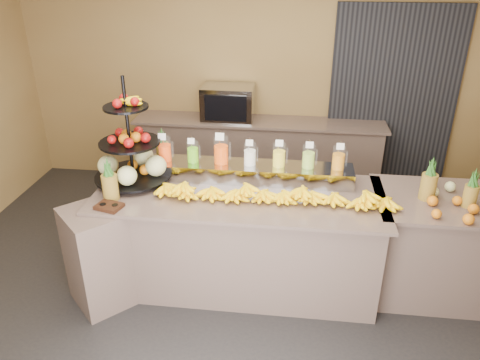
% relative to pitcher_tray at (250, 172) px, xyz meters
% --- Properties ---
extents(ground, '(6.00, 6.00, 0.00)m').
position_rel_pitcher_tray_xyz_m(ground, '(-0.06, -0.58, -1.01)').
color(ground, black).
rests_on(ground, ground).
extents(room_envelope, '(6.04, 5.02, 2.82)m').
position_rel_pitcher_tray_xyz_m(room_envelope, '(0.13, 0.21, 0.87)').
color(room_envelope, brown).
rests_on(room_envelope, ground).
extents(buffet_counter, '(2.75, 1.25, 0.93)m').
position_rel_pitcher_tray_xyz_m(buffet_counter, '(-0.17, -0.32, -0.54)').
color(buffet_counter, gray).
rests_on(buffet_counter, ground).
extents(right_counter, '(1.08, 0.88, 0.93)m').
position_rel_pitcher_tray_xyz_m(right_counter, '(1.64, -0.18, -0.54)').
color(right_counter, gray).
rests_on(right_counter, ground).
extents(back_ledge, '(3.10, 0.55, 0.93)m').
position_rel_pitcher_tray_xyz_m(back_ledge, '(-0.06, 1.67, -0.54)').
color(back_ledge, gray).
rests_on(back_ledge, ground).
extents(pitcher_tray, '(1.85, 0.30, 0.15)m').
position_rel_pitcher_tray_xyz_m(pitcher_tray, '(0.00, 0.00, 0.00)').
color(pitcher_tray, gray).
rests_on(pitcher_tray, buffet_counter).
extents(juice_pitcher_orange_a, '(0.12, 0.12, 0.29)m').
position_rel_pitcher_tray_xyz_m(juice_pitcher_orange_a, '(-0.78, -0.00, 0.17)').
color(juice_pitcher_orange_a, silver).
rests_on(juice_pitcher_orange_a, pitcher_tray).
extents(juice_pitcher_green, '(0.11, 0.11, 0.26)m').
position_rel_pitcher_tray_xyz_m(juice_pitcher_green, '(-0.52, -0.00, 0.16)').
color(juice_pitcher_green, silver).
rests_on(juice_pitcher_green, pitcher_tray).
extents(juice_pitcher_orange_b, '(0.13, 0.14, 0.32)m').
position_rel_pitcher_tray_xyz_m(juice_pitcher_orange_b, '(-0.26, -0.00, 0.18)').
color(juice_pitcher_orange_b, silver).
rests_on(juice_pitcher_orange_b, pitcher_tray).
extents(juice_pitcher_milk, '(0.11, 0.11, 0.27)m').
position_rel_pitcher_tray_xyz_m(juice_pitcher_milk, '(-0.00, -0.00, 0.16)').
color(juice_pitcher_milk, silver).
rests_on(juice_pitcher_milk, pitcher_tray).
extents(juice_pitcher_lemon, '(0.12, 0.12, 0.28)m').
position_rel_pitcher_tray_xyz_m(juice_pitcher_lemon, '(0.26, -0.00, 0.17)').
color(juice_pitcher_lemon, silver).
rests_on(juice_pitcher_lemon, pitcher_tray).
extents(juice_pitcher_lime, '(0.11, 0.12, 0.27)m').
position_rel_pitcher_tray_xyz_m(juice_pitcher_lime, '(0.52, -0.00, 0.17)').
color(juice_pitcher_lime, silver).
rests_on(juice_pitcher_lime, pitcher_tray).
extents(juice_pitcher_orange_c, '(0.11, 0.12, 0.27)m').
position_rel_pitcher_tray_xyz_m(juice_pitcher_orange_c, '(0.78, -0.00, 0.17)').
color(juice_pitcher_orange_c, silver).
rests_on(juice_pitcher_orange_c, pitcher_tray).
extents(banana_heap, '(2.11, 0.19, 0.17)m').
position_rel_pitcher_tray_xyz_m(banana_heap, '(0.23, -0.36, -0.01)').
color(banana_heap, yellow).
rests_on(banana_heap, buffet_counter).
extents(fruit_stand, '(0.78, 0.78, 0.96)m').
position_rel_pitcher_tray_xyz_m(fruit_stand, '(-0.99, -0.16, 0.17)').
color(fruit_stand, black).
rests_on(fruit_stand, buffet_counter).
extents(condiment_caddy, '(0.24, 0.20, 0.03)m').
position_rel_pitcher_tray_xyz_m(condiment_caddy, '(-1.08, -0.67, -0.06)').
color(condiment_caddy, black).
rests_on(condiment_caddy, buffet_counter).
extents(pineapple_left_a, '(0.13, 0.13, 0.38)m').
position_rel_pitcher_tray_xyz_m(pineapple_left_a, '(-1.11, -0.52, 0.07)').
color(pineapple_left_a, brown).
rests_on(pineapple_left_a, buffet_counter).
extents(pineapple_left_b, '(0.12, 0.12, 0.39)m').
position_rel_pitcher_tray_xyz_m(pineapple_left_b, '(-0.87, 0.22, 0.07)').
color(pineapple_left_b, brown).
rests_on(pineapple_left_b, buffet_counter).
extents(right_fruit_pile, '(0.43, 0.41, 0.23)m').
position_rel_pitcher_tray_xyz_m(right_fruit_pile, '(1.65, -0.33, -0.00)').
color(right_fruit_pile, brown).
rests_on(right_fruit_pile, right_counter).
extents(oven_warmer, '(0.63, 0.45, 0.42)m').
position_rel_pitcher_tray_xyz_m(oven_warmer, '(-0.44, 1.67, 0.13)').
color(oven_warmer, gray).
rests_on(oven_warmer, back_ledge).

